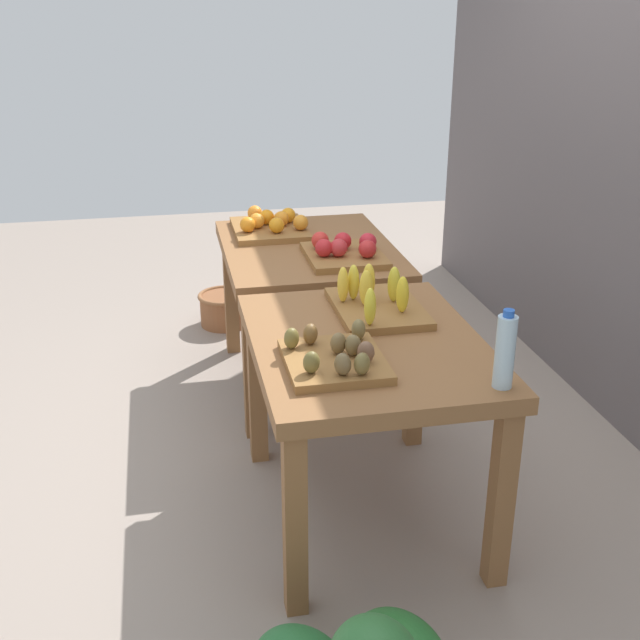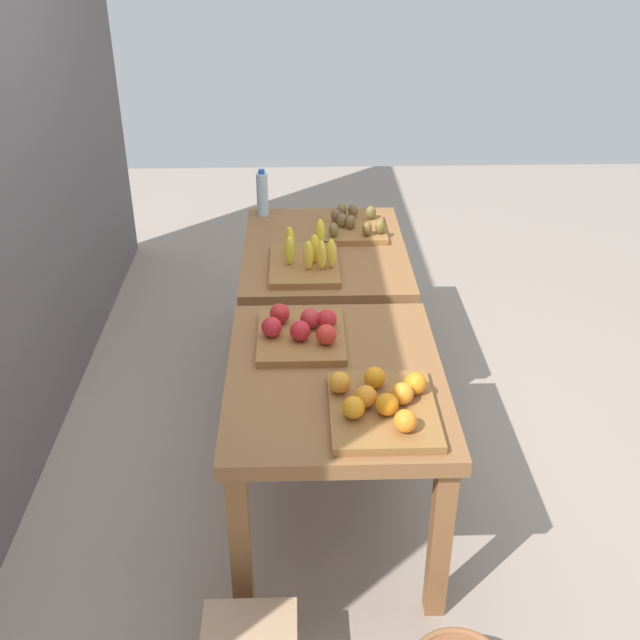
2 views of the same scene
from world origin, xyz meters
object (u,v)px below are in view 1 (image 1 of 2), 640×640
cardboard_produce_box (332,297)px  orange_bin (271,225)px  banana_crate (375,302)px  wicker_basket (225,308)px  apple_bin (344,251)px  kiwi_bin (335,357)px  water_bottle (505,351)px  display_table_left (308,267)px  display_table_right (366,366)px

cardboard_produce_box → orange_bin: bearing=-37.9°
orange_bin → cardboard_produce_box: orange_bin is taller
banana_crate → wicker_basket: (-1.73, -0.44, -0.67)m
apple_bin → wicker_basket: (-1.08, -0.47, -0.66)m
kiwi_bin → water_bottle: 0.54m
display_table_left → banana_crate: 0.90m
display_table_left → cardboard_produce_box: display_table_left is taller
display_table_right → kiwi_bin: 0.28m
banana_crate → cardboard_produce_box: (-1.71, 0.21, -0.64)m
banana_crate → wicker_basket: 1.91m
banana_crate → cardboard_produce_box: banana_crate is taller
cardboard_produce_box → water_bottle: bearing=0.4°
banana_crate → water_bottle: (0.66, 0.23, 0.08)m
display_table_left → orange_bin: (-0.26, -0.14, 0.14)m
kiwi_bin → display_table_right: bearing=140.0°
orange_bin → cardboard_produce_box: bearing=142.1°
orange_bin → banana_crate: (1.14, 0.24, 0.01)m
kiwi_bin → apple_bin: bearing=165.6°
kiwi_bin → wicker_basket: (-2.15, -0.19, -0.66)m
apple_bin → water_bottle: water_bottle is taller
display_table_left → kiwi_bin: 1.32m
display_table_right → cardboard_produce_box: 2.03m
banana_crate → water_bottle: bearing=18.7°
kiwi_bin → wicker_basket: size_ratio=1.15×
orange_bin → kiwi_bin: bearing=-0.4°
display_table_right → banana_crate: size_ratio=2.36×
orange_bin → water_bottle: size_ratio=1.73×
kiwi_bin → wicker_basket: kiwi_bin is taller
apple_bin → wicker_basket: bearing=-156.4°
banana_crate → water_bottle: size_ratio=1.73×
wicker_basket → orange_bin: bearing=19.3°
orange_bin → apple_bin: apple_bin is taller
banana_crate → kiwi_bin: 0.49m
display_table_left → wicker_basket: size_ratio=3.31×
display_table_right → kiwi_bin: kiwi_bin is taller
display_table_left → cardboard_produce_box: bearing=160.0°
display_table_left → display_table_right: size_ratio=1.00×
display_table_left → wicker_basket: (-0.85, -0.35, -0.52)m
display_table_left → water_bottle: water_bottle is taller
kiwi_bin → cardboard_produce_box: kiwi_bin is taller
water_bottle → wicker_basket: size_ratio=0.81×
banana_crate → display_table_left: bearing=-174.0°
banana_crate → kiwi_bin: banana_crate is taller
kiwi_bin → water_bottle: bearing=62.8°
orange_bin → water_bottle: bearing=14.3°
display_table_left → kiwi_bin: kiwi_bin is taller
display_table_right → orange_bin: 1.39m
kiwi_bin → cardboard_produce_box: bearing=167.9°
display_table_right → water_bottle: bearing=36.6°
orange_bin → banana_crate: banana_crate is taller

